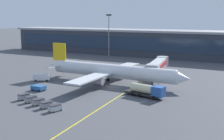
# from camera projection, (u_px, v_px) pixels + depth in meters

# --- Properties ---
(ground_plane) EXTENTS (700.00, 700.00, 0.00)m
(ground_plane) POSITION_uv_depth(u_px,v_px,m) (112.00, 87.00, 85.23)
(ground_plane) COLOR #47494F
(apron_lead_in_line) EXTENTS (5.67, 79.84, 0.01)m
(apron_lead_in_line) POSITION_uv_depth(u_px,v_px,m) (133.00, 87.00, 84.37)
(apron_lead_in_line) COLOR yellow
(apron_lead_in_line) RESTS_ON ground_plane
(terminal_building) EXTENTS (216.61, 19.02, 13.29)m
(terminal_building) POSITION_uv_depth(u_px,v_px,m) (203.00, 45.00, 139.39)
(terminal_building) COLOR #2D333D
(terminal_building) RESTS_ON ground_plane
(main_airliner) EXTENTS (47.72, 37.96, 11.39)m
(main_airliner) POSITION_uv_depth(u_px,v_px,m) (111.00, 71.00, 89.18)
(main_airliner) COLOR silver
(main_airliner) RESTS_ON ground_plane
(jet_bridge) EXTENTS (6.66, 21.11, 6.48)m
(jet_bridge) POSITION_uv_depth(u_px,v_px,m) (158.00, 65.00, 93.72)
(jet_bridge) COLOR #B2B7BC
(jet_bridge) RESTS_ON ground_plane
(fuel_tanker) EXTENTS (11.08, 4.47, 3.25)m
(fuel_tanker) POSITION_uv_depth(u_px,v_px,m) (147.00, 90.00, 73.89)
(fuel_tanker) COLOR #232326
(fuel_tanker) RESTS_ON ground_plane
(pushback_tug) EXTENTS (3.92, 2.51, 1.40)m
(pushback_tug) POSITION_uv_depth(u_px,v_px,m) (39.00, 87.00, 80.78)
(pushback_tug) COLOR #285B9E
(pushback_tug) RESTS_ON ground_plane
(crew_van) EXTENTS (5.40, 4.24, 2.30)m
(crew_van) POSITION_uv_depth(u_px,v_px,m) (41.00, 77.00, 92.86)
(crew_van) COLOR white
(crew_van) RESTS_ON ground_plane
(baggage_cart_0) EXTENTS (2.23, 2.97, 1.48)m
(baggage_cart_0) POSITION_uv_depth(u_px,v_px,m) (24.00, 97.00, 71.85)
(baggage_cart_0) COLOR gray
(baggage_cart_0) RESTS_ON ground_plane
(baggage_cart_1) EXTENTS (2.23, 2.97, 1.48)m
(baggage_cart_1) POSITION_uv_depth(u_px,v_px,m) (31.00, 99.00, 69.68)
(baggage_cart_1) COLOR gray
(baggage_cart_1) RESTS_ON ground_plane
(baggage_cart_2) EXTENTS (2.23, 2.97, 1.48)m
(baggage_cart_2) POSITION_uv_depth(u_px,v_px,m) (39.00, 102.00, 67.51)
(baggage_cart_2) COLOR gray
(baggage_cart_2) RESTS_ON ground_plane
(baggage_cart_3) EXTENTS (2.23, 2.97, 1.48)m
(baggage_cart_3) POSITION_uv_depth(u_px,v_px,m) (47.00, 105.00, 65.34)
(baggage_cart_3) COLOR gray
(baggage_cart_3) RESTS_ON ground_plane
(baggage_cart_4) EXTENTS (2.23, 2.97, 1.48)m
(baggage_cart_4) POSITION_uv_depth(u_px,v_px,m) (55.00, 108.00, 63.17)
(baggage_cart_4) COLOR #B2B7BC
(baggage_cart_4) RESTS_ON ground_plane
(apron_light_mast_0) EXTENTS (2.80, 0.50, 21.10)m
(apron_light_mast_0) POSITION_uv_depth(u_px,v_px,m) (109.00, 32.00, 147.92)
(apron_light_mast_0) COLOR gray
(apron_light_mast_0) RESTS_ON ground_plane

